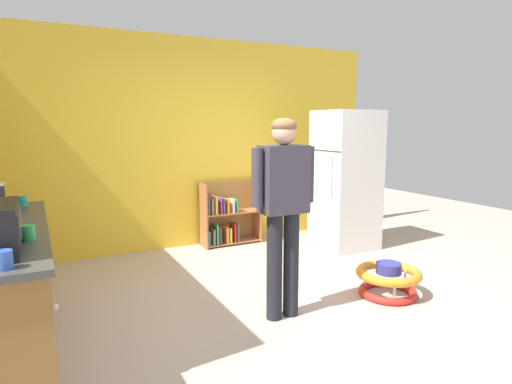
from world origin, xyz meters
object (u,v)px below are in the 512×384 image
refrigerator (346,180)px  bookshelf (227,217)px  baby_walker (388,279)px  blue_cup (4,260)px  kitchen_counter (1,292)px  teal_cup (22,202)px  green_cup (28,233)px  standing_person (283,200)px

refrigerator → bookshelf: (-1.32, 0.83, -0.52)m
baby_walker → blue_cup: bearing=-170.5°
kitchen_counter → teal_cup: size_ratio=22.85×
blue_cup → teal_cup: 1.79m
refrigerator → green_cup: refrigerator is taller
refrigerator → bookshelf: refrigerator is taller
bookshelf → teal_cup: 2.66m
refrigerator → baby_walker: bearing=-114.4°
baby_walker → standing_person: bearing=176.3°
kitchen_counter → bookshelf: kitchen_counter is taller
kitchen_counter → refrigerator: 4.00m
green_cup → blue_cup: (-0.10, -0.55, 0.00)m
kitchen_counter → bookshelf: (2.52, 1.88, -0.08)m
baby_walker → bookshelf: bearing=105.3°
bookshelf → teal_cup: size_ratio=8.95×
baby_walker → green_cup: green_cup is taller
kitchen_counter → refrigerator: refrigerator is taller
teal_cup → standing_person: bearing=-32.6°
standing_person → baby_walker: (1.12, -0.07, -0.84)m
refrigerator → teal_cup: size_ratio=18.74×
green_cup → standing_person: bearing=1.1°
bookshelf → standing_person: standing_person is taller
blue_cup → kitchen_counter: bearing=96.0°
bookshelf → baby_walker: 2.44m
bookshelf → standing_person: 2.41m
baby_walker → teal_cup: size_ratio=6.36×
refrigerator → standing_person: bearing=-141.4°
refrigerator → green_cup: (-3.64, -1.47, 0.06)m
standing_person → blue_cup: bearing=-163.3°
baby_walker → refrigerator: bearing=65.6°
refrigerator → blue_cup: bearing=-151.6°
green_cup → blue_cup: size_ratio=1.00×
baby_walker → blue_cup: size_ratio=6.36×
kitchen_counter → refrigerator: (3.84, 1.05, 0.44)m
kitchen_counter → blue_cup: 1.10m
standing_person → teal_cup: (-1.89, 1.21, -0.05)m
baby_walker → green_cup: size_ratio=6.36×
standing_person → kitchen_counter: bearing=169.2°
green_cup → teal_cup: size_ratio=1.00×
bookshelf → blue_cup: 3.78m
refrigerator → teal_cup: (-3.69, -0.23, 0.06)m
standing_person → teal_cup: 2.24m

